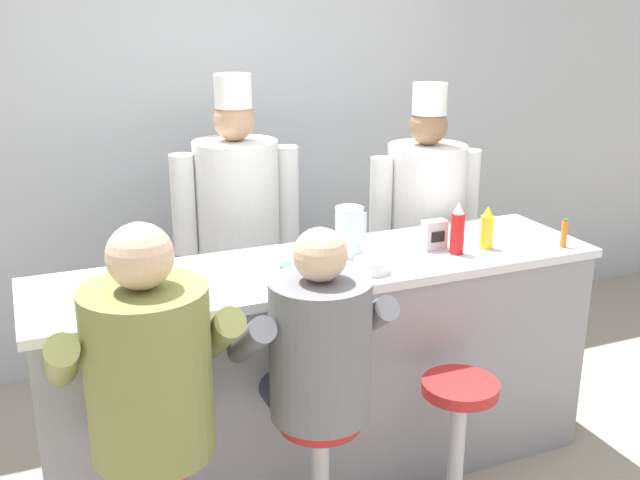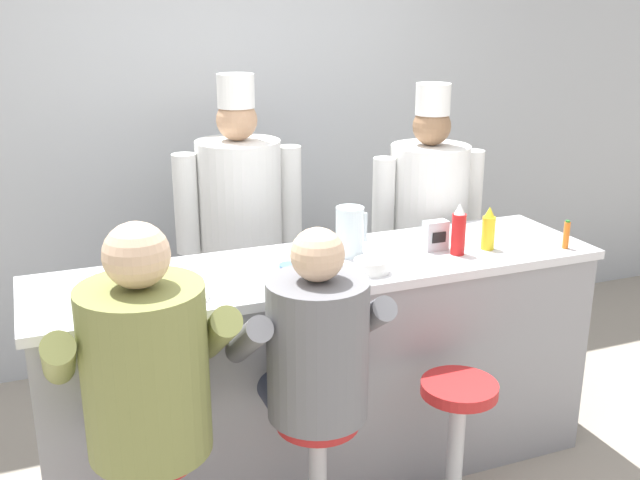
% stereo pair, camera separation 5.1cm
% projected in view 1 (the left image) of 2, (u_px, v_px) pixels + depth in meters
% --- Properties ---
extents(wall_back, '(10.00, 0.06, 2.70)m').
position_uv_depth(wall_back, '(226.00, 138.00, 4.49)').
color(wall_back, '#B2B7BC').
rests_on(wall_back, ground_plane).
extents(diner_counter, '(2.53, 0.65, 1.04)m').
position_uv_depth(diner_counter, '(323.00, 370.00, 3.43)').
color(diner_counter, gray).
rests_on(diner_counter, ground_plane).
extents(ketchup_bottle_red, '(0.06, 0.06, 0.24)m').
position_uv_depth(ketchup_bottle_red, '(458.00, 230.00, 3.36)').
color(ketchup_bottle_red, red).
rests_on(ketchup_bottle_red, diner_counter).
extents(mustard_bottle_yellow, '(0.06, 0.06, 0.20)m').
position_uv_depth(mustard_bottle_yellow, '(487.00, 229.00, 3.44)').
color(mustard_bottle_yellow, yellow).
rests_on(mustard_bottle_yellow, diner_counter).
extents(hot_sauce_bottle_orange, '(0.03, 0.03, 0.13)m').
position_uv_depth(hot_sauce_bottle_orange, '(564.00, 234.00, 3.47)').
color(hot_sauce_bottle_orange, orange).
rests_on(hot_sauce_bottle_orange, diner_counter).
extents(water_pitcher_clear, '(0.15, 0.13, 0.22)m').
position_uv_depth(water_pitcher_clear, '(349.00, 231.00, 3.34)').
color(water_pitcher_clear, silver).
rests_on(water_pitcher_clear, diner_counter).
extents(breakfast_plate, '(0.22, 0.22, 0.04)m').
position_uv_depth(breakfast_plate, '(181.00, 297.00, 2.86)').
color(breakfast_plate, white).
rests_on(breakfast_plate, diner_counter).
extents(cereal_bowl, '(0.15, 0.15, 0.06)m').
position_uv_depth(cereal_bowl, '(372.00, 266.00, 3.15)').
color(cereal_bowl, white).
rests_on(cereal_bowl, diner_counter).
extents(coffee_mug_blue, '(0.12, 0.08, 0.08)m').
position_uv_depth(coffee_mug_blue, '(291.00, 273.00, 3.04)').
color(coffee_mug_blue, '#4C7AB2').
rests_on(coffee_mug_blue, diner_counter).
extents(napkin_dispenser_chrome, '(0.11, 0.07, 0.14)m').
position_uv_depth(napkin_dispenser_chrome, '(434.00, 235.00, 3.43)').
color(napkin_dispenser_chrome, silver).
rests_on(napkin_dispenser_chrome, diner_counter).
extents(diner_seated_olive, '(0.64, 0.64, 1.48)m').
position_uv_depth(diner_seated_olive, '(148.00, 377.00, 2.54)').
color(diner_seated_olive, '#B2B5BA').
rests_on(diner_seated_olive, ground_plane).
extents(diner_seated_grey, '(0.57, 0.57, 1.39)m').
position_uv_depth(diner_seated_grey, '(317.00, 357.00, 2.78)').
color(diner_seated_grey, '#B2B5BA').
rests_on(diner_seated_grey, ground_plane).
extents(empty_stool_round, '(0.32, 0.32, 0.66)m').
position_uv_depth(empty_stool_round, '(458.00, 428.00, 3.11)').
color(empty_stool_round, '#B2B5BA').
rests_on(empty_stool_round, ground_plane).
extents(cook_in_whites_near, '(0.70, 0.45, 1.78)m').
position_uv_depth(cook_in_whites_near, '(238.00, 226.00, 4.02)').
color(cook_in_whites_near, '#232328').
rests_on(cook_in_whites_near, ground_plane).
extents(cook_in_whites_far, '(0.67, 0.43, 1.72)m').
position_uv_depth(cook_in_whites_far, '(424.00, 224.00, 4.17)').
color(cook_in_whites_far, '#232328').
rests_on(cook_in_whites_far, ground_plane).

